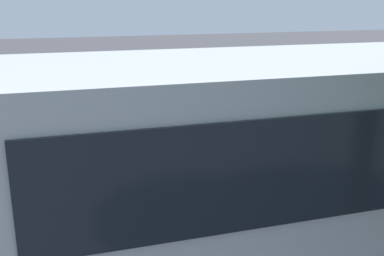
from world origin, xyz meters
TOP-DOWN VIEW (x-y plane):
  - ground_plane at (0.00, 0.00)m, footprint 80.00×80.00m
  - tour_bus at (0.42, 4.99)m, footprint 10.05×2.69m
  - spectator_far_left at (-0.82, 2.19)m, footprint 0.57×0.39m
  - spectator_left at (0.36, 2.20)m, footprint 0.58×0.36m
  - spectator_centre at (1.58, 2.17)m, footprint 0.57×0.32m
  - spectator_right at (2.61, 2.12)m, footprint 0.58×0.35m
  - stunt_motorcycle at (2.86, -2.54)m, footprint 2.01×0.83m
  - bay_line_a at (-4.23, -1.93)m, footprint 0.17×4.35m
  - bay_line_b at (-1.36, -1.93)m, footprint 0.18×4.78m
  - bay_line_c at (1.51, -1.93)m, footprint 0.18×4.75m
  - bay_line_d at (4.38, -1.93)m, footprint 0.18×4.68m

SIDE VIEW (x-z plane):
  - ground_plane at x=0.00m, z-range 0.00..0.00m
  - bay_line_b at x=-1.36m, z-range 0.00..0.01m
  - bay_line_c at x=1.51m, z-range 0.00..0.01m
  - bay_line_a at x=-4.23m, z-range 0.00..0.01m
  - bay_line_d at x=4.38m, z-range 0.00..0.01m
  - stunt_motorcycle at x=2.86m, z-range 0.17..1.80m
  - spectator_centre at x=1.58m, z-range 0.16..1.90m
  - spectator_left at x=0.36m, z-range 0.17..1.91m
  - spectator_far_left at x=-0.82m, z-range 0.17..1.93m
  - spectator_right at x=2.61m, z-range 0.18..1.95m
  - tour_bus at x=0.42m, z-range 0.02..3.27m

